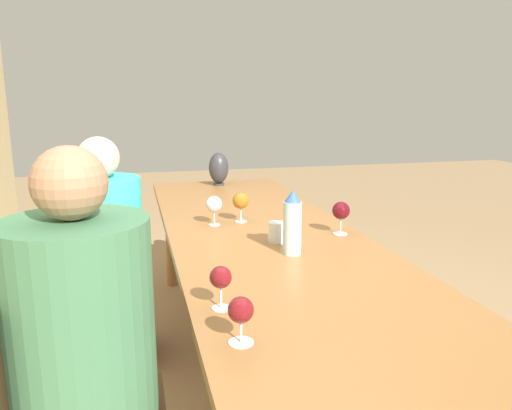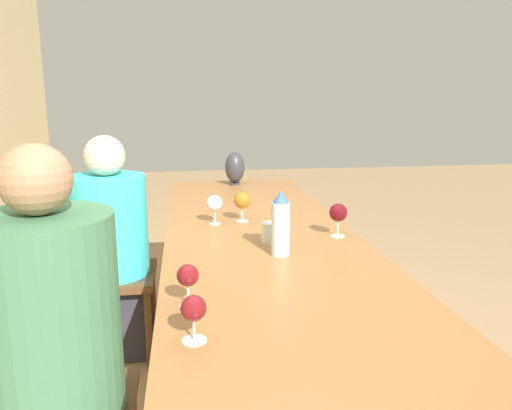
% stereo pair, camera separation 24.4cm
% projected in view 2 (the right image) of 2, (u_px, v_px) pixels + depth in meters
% --- Properties ---
extents(ground_plane, '(14.00, 14.00, 0.00)m').
position_uv_depth(ground_plane, '(262.00, 385.00, 2.41)').
color(ground_plane, '#937551').
extents(dining_table, '(3.05, 0.87, 0.75)m').
position_uv_depth(dining_table, '(263.00, 250.00, 2.27)').
color(dining_table, '#936033').
rests_on(dining_table, ground_plane).
extents(water_bottle, '(0.07, 0.07, 0.26)m').
position_uv_depth(water_bottle, '(281.00, 224.00, 1.97)').
color(water_bottle, '#ADCCD6').
rests_on(water_bottle, dining_table).
extents(water_tumbler, '(0.07, 0.07, 0.09)m').
position_uv_depth(water_tumbler, '(269.00, 233.00, 2.15)').
color(water_tumbler, silver).
rests_on(water_tumbler, dining_table).
extents(vase, '(0.14, 0.14, 0.23)m').
position_uv_depth(vase, '(235.00, 168.00, 3.53)').
color(vase, '#2D2D33').
rests_on(vase, dining_table).
extents(wine_glass_0, '(0.08, 0.08, 0.15)m').
position_uv_depth(wine_glass_0, '(214.00, 204.00, 2.45)').
color(wine_glass_0, silver).
rests_on(wine_glass_0, dining_table).
extents(wine_glass_1, '(0.07, 0.07, 0.13)m').
position_uv_depth(wine_glass_1, '(188.00, 276.00, 1.49)').
color(wine_glass_1, silver).
rests_on(wine_glass_1, dining_table).
extents(wine_glass_2, '(0.08, 0.08, 0.15)m').
position_uv_depth(wine_glass_2, '(338.00, 213.00, 2.24)').
color(wine_glass_2, silver).
rests_on(wine_glass_2, dining_table).
extents(wine_glass_3, '(0.08, 0.08, 0.15)m').
position_uv_depth(wine_glass_3, '(242.00, 201.00, 2.50)').
color(wine_glass_3, silver).
rests_on(wine_glass_3, dining_table).
extents(wine_glass_4, '(0.07, 0.07, 0.13)m').
position_uv_depth(wine_glass_4, '(193.00, 310.00, 1.28)').
color(wine_glass_4, silver).
rests_on(wine_glass_4, dining_table).
extents(chair_near, '(0.44, 0.44, 0.87)m').
position_uv_depth(chair_near, '(34.00, 406.00, 1.47)').
color(chair_near, brown).
rests_on(chair_near, ground_plane).
extents(chair_far, '(0.44, 0.44, 0.87)m').
position_uv_depth(chair_far, '(99.00, 269.00, 2.63)').
color(chair_far, brown).
rests_on(chair_far, ground_plane).
extents(person_near, '(0.40, 0.40, 1.25)m').
position_uv_depth(person_near, '(57.00, 347.00, 1.45)').
color(person_near, '#2D2D38').
rests_on(person_near, ground_plane).
extents(person_far, '(0.39, 0.39, 1.18)m').
position_uv_depth(person_far, '(114.00, 242.00, 2.61)').
color(person_far, '#2D2D38').
rests_on(person_far, ground_plane).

